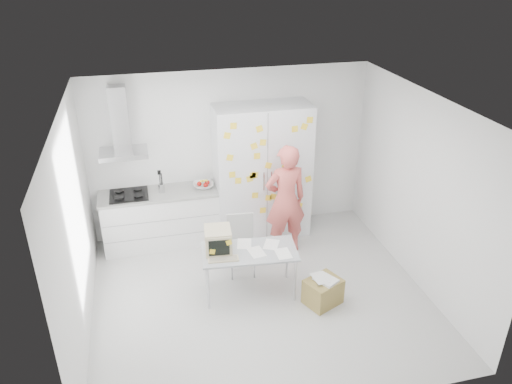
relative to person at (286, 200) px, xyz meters
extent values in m
cube|color=silver|center=(-0.65, -1.03, -0.90)|extent=(4.50, 4.00, 0.02)
cube|color=white|center=(-0.65, 0.97, 0.46)|extent=(4.50, 0.02, 2.70)
cube|color=white|center=(-2.90, -1.03, 0.46)|extent=(0.02, 4.00, 2.70)
cube|color=white|center=(1.60, -1.03, 0.46)|extent=(0.02, 4.00, 2.70)
cube|color=white|center=(-0.65, -1.03, 1.81)|extent=(4.50, 4.00, 0.02)
cube|color=white|center=(-1.85, 0.67, -0.45)|extent=(1.80, 0.60, 0.88)
cube|color=gray|center=(-1.85, 0.36, -0.31)|extent=(1.76, 0.01, 0.01)
cube|color=gray|center=(-1.85, 0.36, -0.59)|extent=(1.76, 0.01, 0.01)
cube|color=#9E9E99|center=(-1.85, 0.67, 0.01)|extent=(1.84, 0.63, 0.04)
cube|color=black|center=(-2.30, 0.67, 0.04)|extent=(0.58, 0.50, 0.03)
cylinder|color=black|center=(-2.44, 0.55, 0.07)|extent=(0.14, 0.14, 0.02)
cylinder|color=black|center=(-2.16, 0.55, 0.07)|extent=(0.14, 0.14, 0.02)
cylinder|color=black|center=(-2.44, 0.79, 0.07)|extent=(0.14, 0.14, 0.02)
cylinder|color=black|center=(-2.16, 0.79, 0.07)|extent=(0.14, 0.14, 0.02)
cylinder|color=silver|center=(-1.80, 0.67, 0.10)|extent=(0.10, 0.10, 0.14)
cylinder|color=black|center=(-1.82, 0.68, 0.20)|extent=(0.01, 0.01, 0.30)
cylinder|color=black|center=(-1.79, 0.65, 0.20)|extent=(0.01, 0.01, 0.30)
cylinder|color=black|center=(-1.80, 0.69, 0.20)|extent=(0.01, 0.01, 0.30)
cube|color=black|center=(-1.82, 0.68, 0.36)|extent=(0.05, 0.01, 0.07)
imported|color=white|center=(-1.15, 0.67, 0.07)|extent=(0.31, 0.31, 0.08)
sphere|color=#B2140F|center=(-1.21, 0.69, 0.10)|extent=(0.08, 0.08, 0.08)
sphere|color=#B2140F|center=(-1.12, 0.62, 0.10)|extent=(0.08, 0.08, 0.08)
sphere|color=#B2140F|center=(-1.08, 0.71, 0.10)|extent=(0.08, 0.08, 0.08)
cylinder|color=yellow|center=(-1.17, 0.69, 0.14)|extent=(0.09, 0.17, 0.10)
cylinder|color=yellow|center=(-1.15, 0.69, 0.14)|extent=(0.04, 0.17, 0.10)
cylinder|color=yellow|center=(-1.12, 0.69, 0.14)|extent=(0.08, 0.17, 0.10)
cube|color=silver|center=(-2.30, 0.72, 0.71)|extent=(0.70, 0.48, 0.07)
cube|color=silver|center=(-2.30, 0.84, 1.21)|extent=(0.26, 0.24, 0.95)
cube|color=silver|center=(-0.20, 0.64, 0.21)|extent=(1.50, 0.65, 2.20)
cube|color=slate|center=(-0.20, 0.31, 0.21)|extent=(0.01, 0.01, 2.16)
cube|color=silver|center=(-0.26, 0.30, 0.21)|extent=(0.02, 0.02, 0.30)
cube|color=silver|center=(-0.14, 0.30, 0.21)|extent=(0.02, 0.02, 0.30)
cube|color=yellow|center=(0.21, 0.31, 1.01)|extent=(0.10, 0.00, 0.10)
cube|color=yellow|center=(0.36, 0.31, 1.04)|extent=(0.12, 0.00, 0.12)
cube|color=yellow|center=(0.46, 0.31, 0.16)|extent=(0.12, 0.00, 0.12)
cube|color=yellow|center=(-0.44, 0.31, 0.32)|extent=(0.10, 0.00, 0.10)
cube|color=yellow|center=(-0.19, 0.31, 0.46)|extent=(0.12, 0.00, 0.12)
cube|color=yellow|center=(0.17, 0.31, -0.03)|extent=(0.12, 0.00, 0.12)
cube|color=yellow|center=(-0.40, 0.31, -0.02)|extent=(0.10, 0.00, 0.10)
cube|color=yellow|center=(-0.33, 0.31, 1.06)|extent=(0.12, 0.00, 0.12)
cube|color=yellow|center=(-0.11, 0.31, -0.08)|extent=(0.12, 0.00, 0.12)
cube|color=yellow|center=(0.21, 0.31, 0.30)|extent=(0.12, 0.00, 0.12)
cube|color=yellow|center=(0.08, 0.31, 0.05)|extent=(0.10, 0.00, 0.10)
cube|color=yellow|center=(-0.42, 0.31, 0.80)|extent=(0.12, 0.00, 0.12)
cube|color=yellow|center=(-0.66, 0.31, 0.26)|extent=(0.10, 0.00, 0.10)
cube|color=yellow|center=(-0.75, 0.31, 0.37)|extent=(0.10, 0.00, 0.10)
cube|color=yellow|center=(-0.82, 0.31, 1.00)|extent=(0.11, 0.00, 0.11)
cube|color=yellow|center=(-0.27, 0.31, -0.30)|extent=(0.10, 0.00, 0.10)
cube|color=yellow|center=(-0.40, 0.31, 0.33)|extent=(0.11, 0.00, 0.11)
cube|color=yellow|center=(0.33, 0.31, -0.30)|extent=(0.11, 0.00, 0.11)
cube|color=yellow|center=(0.44, 0.31, 1.14)|extent=(0.10, 0.00, 0.10)
cube|color=yellow|center=(-0.37, 0.31, 0.64)|extent=(0.10, 0.00, 0.10)
cube|color=yellow|center=(-0.49, 0.31, 0.27)|extent=(0.11, 0.00, 0.11)
cube|color=yellow|center=(-0.02, 0.31, -0.37)|extent=(0.10, 0.00, 0.10)
cube|color=yellow|center=(-0.72, 0.31, 1.14)|extent=(0.10, 0.00, 0.10)
cube|color=yellow|center=(-0.78, 0.31, 0.65)|extent=(0.12, 0.00, 0.12)
cube|color=yellow|center=(0.10, 0.31, -0.12)|extent=(0.11, 0.00, 0.11)
cube|color=yellow|center=(-0.28, 0.31, 0.84)|extent=(0.11, 0.00, 0.11)
cube|color=yellow|center=(0.06, 0.31, 0.39)|extent=(0.11, 0.00, 0.11)
cube|color=yellow|center=(-0.18, 0.31, -0.09)|extent=(0.11, 0.00, 0.11)
imported|color=#DC5D55|center=(0.00, 0.00, 0.00)|extent=(0.68, 0.47, 1.78)
cube|color=#A8ADB2|center=(-0.78, -0.92, -0.22)|extent=(1.33, 0.75, 0.03)
cylinder|color=silver|center=(-1.38, -1.13, -0.56)|extent=(0.04, 0.04, 0.65)
cylinder|color=silver|center=(-0.22, -1.24, -0.56)|extent=(0.04, 0.04, 0.65)
cylinder|color=silver|center=(-1.33, -0.61, -0.56)|extent=(0.04, 0.04, 0.65)
cylinder|color=silver|center=(-0.17, -0.71, -0.56)|extent=(0.04, 0.04, 0.65)
cube|color=beige|center=(-1.18, -0.81, -0.04)|extent=(0.38, 0.39, 0.33)
cube|color=beige|center=(-1.20, -1.00, -0.04)|extent=(0.33, 0.05, 0.29)
cube|color=black|center=(-1.20, -1.01, -0.04)|extent=(0.27, 0.03, 0.23)
cube|color=yellow|center=(-1.29, -1.01, -0.08)|extent=(0.08, 0.01, 0.08)
cube|color=yellow|center=(-1.07, -1.03, 0.03)|extent=(0.09, 0.01, 0.09)
cube|color=beige|center=(-1.16, -1.05, -0.19)|extent=(0.41, 0.17, 0.02)
cube|color=gray|center=(-1.16, -1.05, -0.18)|extent=(0.37, 0.13, 0.01)
cube|color=white|center=(-0.69, -0.98, -0.20)|extent=(0.23, 0.30, 0.00)
cube|color=white|center=(-0.45, -0.84, -0.20)|extent=(0.29, 0.33, 0.00)
cube|color=white|center=(-0.36, -1.10, -0.20)|extent=(0.19, 0.27, 0.00)
cube|color=white|center=(-0.81, -0.74, -0.20)|extent=(0.25, 0.31, 0.00)
cube|color=#A8A8A6|center=(-0.78, -0.43, -0.46)|extent=(0.44, 0.44, 0.04)
cube|color=#A8A8A6|center=(-0.76, -0.25, -0.22)|extent=(0.38, 0.07, 0.44)
cylinder|color=#A5A4A8|center=(-0.96, -0.58, -0.68)|extent=(0.03, 0.03, 0.41)
cylinder|color=#A5A4A8|center=(-0.63, -0.61, -0.68)|extent=(0.03, 0.03, 0.41)
cylinder|color=#A5A4A8|center=(-0.93, -0.25, -0.68)|extent=(0.03, 0.03, 0.41)
cylinder|color=#A5A4A8|center=(-0.60, -0.28, -0.68)|extent=(0.03, 0.03, 0.41)
cube|color=olive|center=(0.13, -1.38, -0.71)|extent=(0.57, 0.52, 0.37)
cube|color=white|center=(0.15, -1.38, -0.51)|extent=(0.34, 0.36, 0.03)
cube|color=white|center=(0.09, -1.35, -0.49)|extent=(0.22, 0.29, 0.00)
camera|label=1|loc=(-2.02, -6.41, 3.48)|focal=35.00mm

